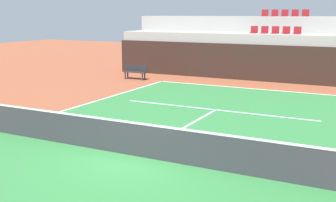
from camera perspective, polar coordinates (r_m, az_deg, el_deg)
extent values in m
plane|color=brown|center=(11.90, -4.62, -7.40)|extent=(80.00, 80.00, 0.00)
cube|color=#2D7238|center=(11.89, -4.62, -7.38)|extent=(11.00, 24.00, 0.01)
cube|color=white|center=(22.63, 11.43, 1.63)|extent=(11.00, 0.10, 0.00)
cube|color=white|center=(17.45, 6.45, -1.19)|extent=(8.26, 0.10, 0.00)
cube|color=white|center=(14.59, 1.98, -3.70)|extent=(0.10, 6.40, 0.00)
cube|color=black|center=(25.18, 13.28, 4.96)|extent=(19.83, 0.30, 2.12)
cube|color=#9E9E99|center=(26.46, 14.02, 5.87)|extent=(19.83, 2.40, 2.70)
cube|color=#9E9E99|center=(28.75, 15.18, 7.26)|extent=(19.83, 2.40, 3.70)
cube|color=maroon|center=(26.68, 11.43, 8.98)|extent=(0.44, 0.44, 0.04)
cube|color=maroon|center=(26.87, 11.57, 9.46)|extent=(0.44, 0.04, 0.40)
cube|color=maroon|center=(26.52, 12.79, 8.91)|extent=(0.44, 0.44, 0.04)
cube|color=maroon|center=(26.70, 12.92, 9.39)|extent=(0.44, 0.04, 0.40)
cube|color=maroon|center=(26.36, 14.17, 8.83)|extent=(0.44, 0.44, 0.04)
cube|color=maroon|center=(26.55, 14.29, 9.32)|extent=(0.44, 0.04, 0.40)
cube|color=maroon|center=(26.22, 15.56, 8.74)|extent=(0.44, 0.44, 0.04)
cube|color=maroon|center=(26.41, 15.67, 9.23)|extent=(0.44, 0.04, 0.40)
cube|color=maroon|center=(26.10, 16.96, 8.65)|extent=(0.44, 0.44, 0.04)
cube|color=maroon|center=(26.29, 17.07, 9.15)|extent=(0.44, 0.04, 0.40)
cube|color=maroon|center=(28.98, 12.83, 11.11)|extent=(0.44, 0.44, 0.04)
cube|color=maroon|center=(29.17, 12.95, 11.54)|extent=(0.44, 0.04, 0.40)
cube|color=maroon|center=(28.82, 14.10, 11.05)|extent=(0.44, 0.44, 0.04)
cube|color=maroon|center=(29.01, 14.21, 11.48)|extent=(0.44, 0.04, 0.40)
cube|color=maroon|center=(28.68, 15.38, 10.98)|extent=(0.44, 0.44, 0.04)
cube|color=maroon|center=(28.88, 15.49, 11.42)|extent=(0.44, 0.04, 0.40)
cube|color=maroon|center=(28.55, 16.67, 10.91)|extent=(0.44, 0.44, 0.04)
cube|color=maroon|center=(28.75, 16.77, 11.35)|extent=(0.44, 0.04, 0.40)
cube|color=maroon|center=(28.44, 17.97, 10.83)|extent=(0.44, 0.44, 0.04)
cube|color=maroon|center=(28.64, 18.06, 11.27)|extent=(0.44, 0.04, 0.40)
cube|color=#333338|center=(11.75, -4.66, -5.24)|extent=(10.90, 0.02, 0.92)
cube|color=white|center=(11.62, -4.70, -2.95)|extent=(10.90, 0.04, 0.05)
cube|color=#232328|center=(25.45, -4.49, 3.92)|extent=(1.50, 0.40, 0.05)
cube|color=#232328|center=(25.57, -4.29, 4.46)|extent=(1.50, 0.04, 0.36)
cube|color=#2D2D33|center=(25.68, -5.79, 3.44)|extent=(0.06, 0.06, 0.42)
cube|color=#2D2D33|center=(25.06, -3.47, 3.27)|extent=(0.06, 0.06, 0.42)
cube|color=#2D2D33|center=(25.91, -5.45, 3.52)|extent=(0.06, 0.06, 0.42)
cube|color=#2D2D33|center=(25.29, -3.15, 3.35)|extent=(0.06, 0.06, 0.42)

